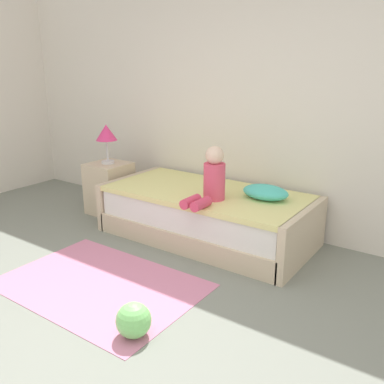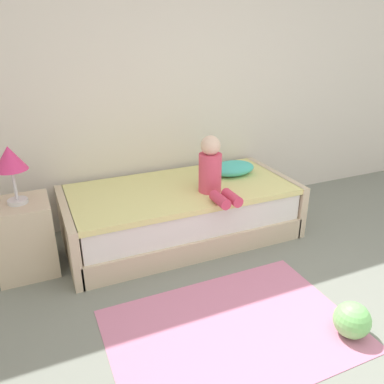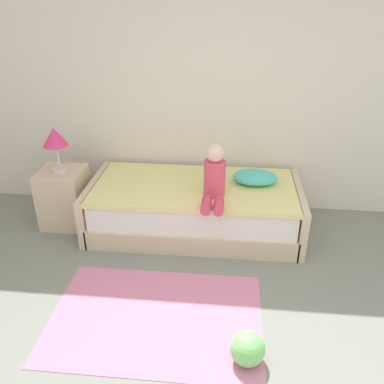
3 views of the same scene
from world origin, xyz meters
TOP-DOWN VIEW (x-y plane):
  - ground_plane at (0.00, 0.00)m, footprint 9.20×9.20m
  - wall_rear at (0.00, 2.60)m, footprint 7.20×0.10m
  - bed at (-0.40, 2.00)m, footprint 2.11×1.00m
  - nightstand at (-1.75, 1.98)m, footprint 0.44×0.44m
  - table_lamp at (-1.75, 1.98)m, footprint 0.24×0.24m
  - child_figure at (-0.20, 1.77)m, footprint 0.20×0.51m
  - pillow at (0.19, 2.10)m, footprint 0.44×0.30m
  - toy_ball at (0.11, 0.36)m, footprint 0.23×0.23m
  - area_rug at (-0.57, 0.70)m, footprint 1.60×1.10m

SIDE VIEW (x-z plane):
  - ground_plane at x=0.00m, z-range 0.00..0.00m
  - area_rug at x=-0.57m, z-range 0.00..0.01m
  - toy_ball at x=0.11m, z-range 0.00..0.23m
  - bed at x=-0.40m, z-range 0.00..0.50m
  - nightstand at x=-1.75m, z-range 0.00..0.60m
  - pillow at x=0.19m, z-range 0.50..0.63m
  - child_figure at x=-0.20m, z-range 0.45..0.96m
  - table_lamp at x=-1.75m, z-range 0.71..1.16m
  - wall_rear at x=0.00m, z-range 0.00..2.90m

